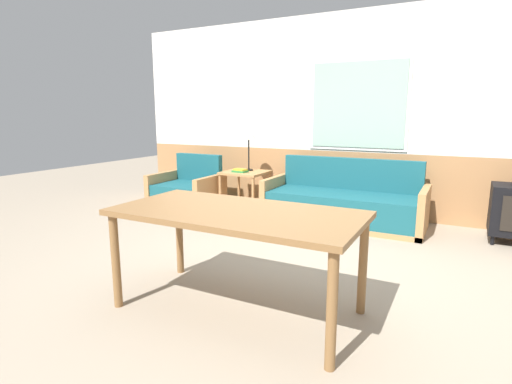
% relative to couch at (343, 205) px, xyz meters
% --- Properties ---
extents(ground_plane, '(16.00, 16.00, 0.00)m').
position_rel_couch_xyz_m(ground_plane, '(0.10, -2.05, -0.25)').
color(ground_plane, gray).
extents(wall_back, '(7.20, 0.09, 2.70)m').
position_rel_couch_xyz_m(wall_back, '(0.10, 0.57, 1.11)').
color(wall_back, '#AD7A4C').
rests_on(wall_back, ground_plane).
extents(couch, '(1.98, 0.76, 0.81)m').
position_rel_couch_xyz_m(couch, '(0.00, 0.00, 0.00)').
color(couch, '#B27F4C').
rests_on(couch, ground_plane).
extents(armchair, '(0.93, 0.75, 0.78)m').
position_rel_couch_xyz_m(armchair, '(-2.25, -0.26, -0.01)').
color(armchair, '#B27F4C').
rests_on(armchair, ground_plane).
extents(side_table, '(0.59, 0.59, 0.57)m').
position_rel_couch_xyz_m(side_table, '(-1.43, 0.04, 0.24)').
color(side_table, '#B27F4C').
rests_on(side_table, ground_plane).
extents(table_lamp, '(0.22, 0.22, 0.59)m').
position_rel_couch_xyz_m(table_lamp, '(-1.43, 0.14, 0.82)').
color(table_lamp, black).
rests_on(table_lamp, side_table).
extents(book_stack, '(0.21, 0.16, 0.05)m').
position_rel_couch_xyz_m(book_stack, '(-1.46, -0.07, 0.35)').
color(book_stack, '#2D7F3D').
rests_on(book_stack, side_table).
extents(dining_table, '(1.71, 0.84, 0.73)m').
position_rel_couch_xyz_m(dining_table, '(-0.04, -2.59, 0.41)').
color(dining_table, olive).
rests_on(dining_table, ground_plane).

